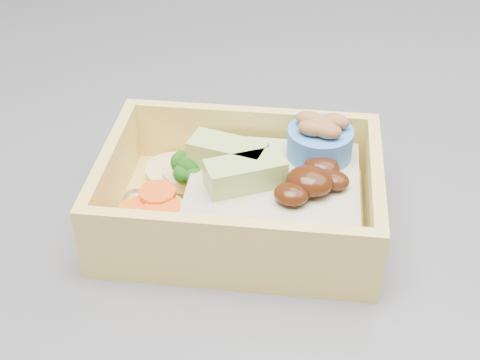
% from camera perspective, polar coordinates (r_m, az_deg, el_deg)
% --- Properties ---
extents(bento_box, '(0.21, 0.17, 0.07)m').
position_cam_1_polar(bento_box, '(0.45, 0.75, -1.14)').
color(bento_box, '#E8C860').
rests_on(bento_box, island).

